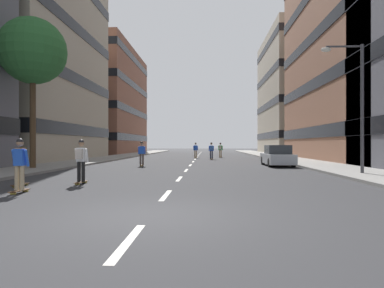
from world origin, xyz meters
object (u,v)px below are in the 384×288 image
(streetlamp_right, at_px, (355,94))
(skater_4, at_px, (196,149))
(skater_1, at_px, (20,163))
(parked_car_near, at_px, (277,156))
(skater_6, at_px, (211,150))
(street_tree_near, at_px, (33,52))
(skater_0, at_px, (20,160))
(skater_2, at_px, (81,159))
(skater_5, at_px, (142,153))
(skater_3, at_px, (220,149))

(streetlamp_right, distance_m, skater_4, 23.21)
(skater_1, height_order, skater_4, same)
(parked_car_near, distance_m, skater_6, 11.38)
(street_tree_near, bearing_deg, skater_4, 62.79)
(skater_0, distance_m, skater_6, 24.11)
(parked_car_near, bearing_deg, skater_2, -131.00)
(skater_0, relative_size, skater_5, 1.00)
(skater_1, height_order, skater_5, same)
(skater_2, distance_m, skater_4, 25.71)
(skater_3, relative_size, skater_5, 1.00)
(skater_4, height_order, skater_6, same)
(skater_4, xyz_separation_m, skater_6, (1.77, -3.42, 0.03))
(street_tree_near, height_order, skater_0, street_tree_near)
(street_tree_near, distance_m, skater_1, 12.50)
(streetlamp_right, bearing_deg, parked_car_near, 107.53)
(skater_5, bearing_deg, skater_3, 69.07)
(skater_4, bearing_deg, skater_5, -103.09)
(streetlamp_right, distance_m, skater_5, 14.28)
(skater_4, bearing_deg, skater_3, 33.33)
(street_tree_near, height_order, skater_4, street_tree_near)
(street_tree_near, relative_size, skater_1, 5.20)
(streetlamp_right, height_order, skater_3, streetlamp_right)
(skater_2, height_order, skater_5, same)
(parked_car_near, height_order, skater_1, skater_1)
(skater_0, bearing_deg, skater_6, 72.09)
(skater_4, height_order, skater_5, same)
(skater_1, bearing_deg, skater_4, 80.44)
(skater_1, relative_size, skater_4, 1.00)
(skater_5, bearing_deg, streetlamp_right, -28.96)
(skater_0, height_order, skater_4, same)
(parked_car_near, relative_size, skater_4, 2.47)
(streetlamp_right, height_order, skater_4, streetlamp_right)
(streetlamp_right, xyz_separation_m, skater_2, (-12.48, -4.20, -3.12))
(skater_0, distance_m, skater_4, 26.96)
(skater_3, height_order, skater_6, same)
(parked_car_near, xyz_separation_m, skater_5, (-9.83, -0.71, 0.29))
(street_tree_near, bearing_deg, skater_2, -51.24)
(skater_4, bearing_deg, streetlamp_right, -67.48)
(skater_6, bearing_deg, skater_2, -103.88)
(skater_0, xyz_separation_m, skater_1, (0.93, -1.65, -0.03))
(skater_0, distance_m, skater_1, 1.89)
(skater_6, bearing_deg, skater_0, -107.91)
(street_tree_near, distance_m, skater_6, 19.64)
(skater_1, distance_m, skater_5, 13.58)
(skater_4, bearing_deg, parked_car_near, -64.92)
(parked_car_near, xyz_separation_m, streetlamp_right, (2.35, -7.45, 3.44))
(skater_1, bearing_deg, parked_car_near, 51.83)
(parked_car_near, distance_m, skater_3, 16.10)
(skater_2, height_order, skater_6, same)
(parked_car_near, height_order, skater_0, skater_0)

